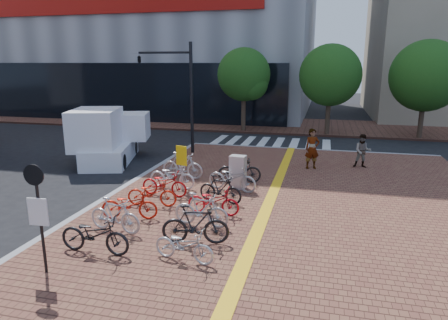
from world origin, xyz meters
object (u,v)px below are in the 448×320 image
(bike_12, at_px, (232,178))
(pedestrian_a, at_px, (312,149))
(bike_5, at_px, (172,176))
(utility_box, at_px, (238,172))
(box_truck, at_px, (109,137))
(bike_0, at_px, (95,234))
(bike_7, at_px, (184,245))
(bike_3, at_px, (152,193))
(bike_10, at_px, (213,201))
(pedestrian_b, at_px, (363,151))
(bike_8, at_px, (195,225))
(bike_4, at_px, (164,183))
(bike_9, at_px, (201,210))
(yellow_sign, at_px, (181,160))
(bike_11, at_px, (220,189))
(traffic_light_pole, at_px, (167,77))
(bike_1, at_px, (115,215))
(bike_6, at_px, (182,165))
(notice_sign, at_px, (38,206))
(bike_13, at_px, (239,170))
(bike_2, at_px, (129,205))

(bike_12, distance_m, pedestrian_a, 5.13)
(bike_5, xyz_separation_m, utility_box, (2.55, 0.61, 0.16))
(bike_12, bearing_deg, box_truck, 75.21)
(bike_0, xyz_separation_m, bike_7, (2.43, 0.14, -0.08))
(bike_3, distance_m, box_truck, 7.82)
(bike_0, height_order, utility_box, utility_box)
(bike_10, xyz_separation_m, bike_12, (0.04, 2.59, 0.06))
(pedestrian_b, bearing_deg, box_truck, -173.79)
(bike_7, xyz_separation_m, bike_8, (-0.03, 1.02, 0.13))
(bike_4, xyz_separation_m, bike_9, (2.21, -2.44, 0.05))
(bike_4, xyz_separation_m, yellow_sign, (0.40, 0.82, 0.75))
(pedestrian_a, bearing_deg, bike_12, -146.07)
(bike_4, distance_m, bike_11, 2.24)
(utility_box, bearing_deg, traffic_light_pole, 132.04)
(bike_4, relative_size, bike_9, 1.04)
(bike_5, relative_size, traffic_light_pole, 0.32)
(bike_1, height_order, bike_8, bike_8)
(bike_11, distance_m, pedestrian_a, 6.41)
(bike_6, xyz_separation_m, notice_sign, (-0.46, -8.38, 1.12))
(bike_9, relative_size, notice_sign, 0.66)
(pedestrian_a, bearing_deg, bike_13, -154.30)
(bike_1, xyz_separation_m, box_truck, (-4.86, 8.30, 0.65))
(bike_2, xyz_separation_m, bike_8, (2.62, -1.22, 0.09))
(bike_11, height_order, bike_12, bike_12)
(bike_7, relative_size, bike_13, 0.92)
(bike_11, bearing_deg, bike_2, 143.86)
(bike_0, relative_size, bike_8, 1.05)
(utility_box, distance_m, traffic_light_pole, 8.51)
(bike_13, xyz_separation_m, utility_box, (0.10, -0.77, 0.13))
(box_truck, bearing_deg, bike_1, -59.66)
(bike_1, distance_m, bike_5, 4.42)
(bike_2, bearing_deg, box_truck, 22.16)
(bike_0, bearing_deg, utility_box, -20.95)
(bike_1, xyz_separation_m, bike_12, (2.48, 4.67, 0.00))
(bike_2, bearing_deg, notice_sign, 162.31)
(bike_1, bearing_deg, pedestrian_a, -22.71)
(bike_7, bearing_deg, bike_6, 28.93)
(bike_13, xyz_separation_m, pedestrian_b, (5.17, 3.86, 0.26))
(bike_6, relative_size, bike_12, 0.95)
(bike_2, distance_m, bike_10, 2.71)
(bike_6, xyz_separation_m, utility_box, (2.63, -0.81, 0.10))
(bike_13, bearing_deg, bike_1, 147.98)
(bike_5, relative_size, box_truck, 0.37)
(bike_3, height_order, bike_5, bike_5)
(bike_6, height_order, yellow_sign, yellow_sign)
(bike_2, relative_size, box_truck, 0.35)
(bike_2, height_order, notice_sign, notice_sign)
(bike_5, xyz_separation_m, bike_8, (2.48, -4.59, 0.06))
(bike_0, height_order, yellow_sign, yellow_sign)
(bike_2, relative_size, traffic_light_pole, 0.30)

